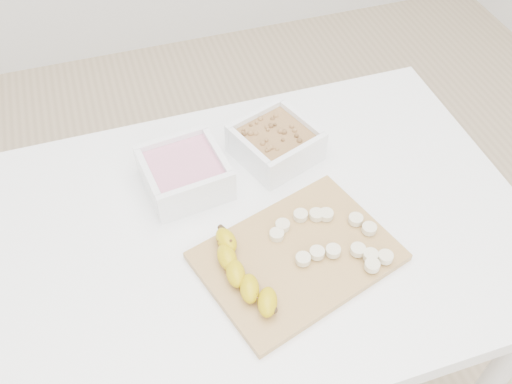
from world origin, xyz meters
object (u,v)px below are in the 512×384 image
object	(u,v)px
bowl_granola	(276,142)
cutting_board	(297,256)
bowl_yogurt	(185,172)
banana	(244,273)
table	(261,255)

from	to	relation	value
bowl_granola	cutting_board	distance (m)	0.26
bowl_granola	cutting_board	size ratio (longest dim) A/B	0.58
bowl_yogurt	bowl_granola	xyz separation A→B (m)	(0.19, 0.03, -0.00)
bowl_yogurt	banana	xyz separation A→B (m)	(0.04, -0.25, -0.01)
table	banana	world-z (taller)	banana
bowl_yogurt	cutting_board	xyz separation A→B (m)	(0.15, -0.23, -0.03)
banana	bowl_yogurt	bearing A→B (deg)	99.23
bowl_granola	cutting_board	bearing A→B (deg)	-100.77
cutting_board	table	bearing A→B (deg)	111.74
cutting_board	banana	xyz separation A→B (m)	(-0.10, -0.02, 0.02)
bowl_yogurt	table	bearing A→B (deg)	-52.16
cutting_board	banana	bearing A→B (deg)	-169.48
bowl_granola	banana	size ratio (longest dim) A/B	1.01
bowl_granola	cutting_board	xyz separation A→B (m)	(-0.05, -0.26, -0.03)
bowl_granola	banana	xyz separation A→B (m)	(-0.15, -0.28, -0.00)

